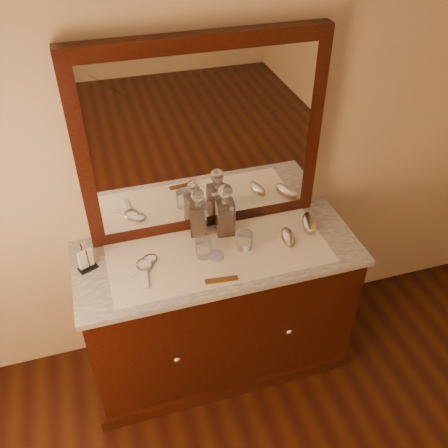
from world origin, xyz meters
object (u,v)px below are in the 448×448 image
(dresser_cabinet, at_px, (219,310))
(pin_dish, at_px, (216,256))
(mirror_frame, at_px, (203,140))
(brush_far, at_px, (309,223))
(hand_mirror_outer, at_px, (144,267))
(decanter_right, at_px, (225,215))
(hand_mirror_inner, at_px, (147,261))
(decanter_left, at_px, (199,217))
(brush_near, at_px, (288,237))
(comb, at_px, (222,280))
(napkin_rack, at_px, (86,260))

(dresser_cabinet, height_order, pin_dish, pin_dish)
(mirror_frame, height_order, brush_far, mirror_frame)
(dresser_cabinet, xyz_separation_m, hand_mirror_outer, (-0.38, -0.02, 0.45))
(pin_dish, bearing_deg, mirror_frame, 85.24)
(pin_dish, relative_size, decanter_right, 0.26)
(decanter_right, distance_m, hand_mirror_inner, 0.46)
(dresser_cabinet, height_order, decanter_left, decanter_left)
(hand_mirror_outer, relative_size, hand_mirror_inner, 1.25)
(mirror_frame, xyz_separation_m, hand_mirror_outer, (-0.38, -0.27, -0.49))
(decanter_right, height_order, brush_far, decanter_right)
(mirror_frame, height_order, pin_dish, mirror_frame)
(decanter_right, bearing_deg, brush_near, -28.57)
(pin_dish, relative_size, brush_near, 0.52)
(decanter_left, bearing_deg, dresser_cabinet, -70.92)
(dresser_cabinet, height_order, brush_far, brush_far)
(comb, bearing_deg, hand_mirror_outer, 157.27)
(hand_mirror_outer, bearing_deg, decanter_right, 18.99)
(brush_near, distance_m, brush_far, 0.17)
(mirror_frame, bearing_deg, decanter_left, -125.07)
(dresser_cabinet, height_order, hand_mirror_inner, hand_mirror_inner)
(brush_far, bearing_deg, decanter_right, 169.34)
(comb, bearing_deg, brush_near, 30.04)
(brush_near, relative_size, hand_mirror_outer, 0.71)
(comb, xyz_separation_m, hand_mirror_outer, (-0.33, 0.18, 0.00))
(mirror_frame, relative_size, hand_mirror_inner, 6.97)
(brush_far, relative_size, hand_mirror_outer, 0.83)
(mirror_frame, bearing_deg, napkin_rack, -163.96)
(dresser_cabinet, bearing_deg, hand_mirror_outer, -176.35)
(hand_mirror_outer, bearing_deg, pin_dish, -2.88)
(decanter_left, xyz_separation_m, hand_mirror_inner, (-0.30, -0.15, -0.10))
(mirror_frame, distance_m, napkin_rack, 0.80)
(brush_near, bearing_deg, napkin_rack, 175.01)
(dresser_cabinet, xyz_separation_m, brush_near, (0.37, -0.03, 0.46))
(dresser_cabinet, distance_m, mirror_frame, 0.97)
(napkin_rack, relative_size, decanter_left, 0.49)
(pin_dish, distance_m, hand_mirror_inner, 0.34)
(decanter_right, relative_size, hand_mirror_outer, 1.39)
(decanter_left, bearing_deg, napkin_rack, -169.99)
(decanter_right, bearing_deg, dresser_cabinet, -120.00)
(comb, distance_m, brush_near, 0.45)
(comb, relative_size, hand_mirror_outer, 0.73)
(mirror_frame, xyz_separation_m, decanter_right, (0.08, -0.11, -0.38))
(pin_dish, xyz_separation_m, hand_mirror_inner, (-0.33, 0.06, 0.00))
(dresser_cabinet, xyz_separation_m, brush_far, (0.52, 0.05, 0.47))
(comb, bearing_deg, pin_dish, 89.15)
(pin_dish, distance_m, brush_near, 0.39)
(napkin_rack, height_order, brush_near, napkin_rack)
(napkin_rack, height_order, hand_mirror_outer, napkin_rack)
(napkin_rack, distance_m, hand_mirror_inner, 0.29)
(mirror_frame, distance_m, brush_far, 0.73)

